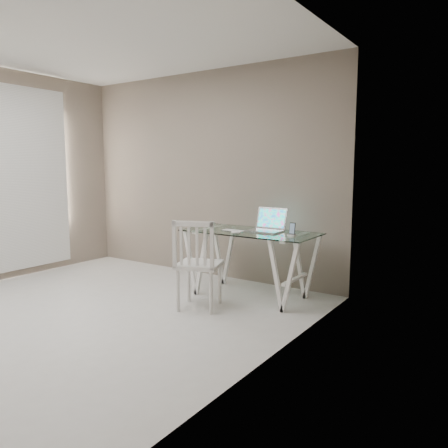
# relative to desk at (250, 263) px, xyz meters

# --- Properties ---
(room) EXTENTS (4.50, 4.52, 2.71)m
(room) POSITION_rel_desk_xyz_m (-1.12, -1.64, 1.33)
(room) COLOR beige
(room) RESTS_ON ground
(desk) EXTENTS (1.50, 0.70, 0.75)m
(desk) POSITION_rel_desk_xyz_m (0.00, 0.00, 0.00)
(desk) COLOR silver
(desk) RESTS_ON ground
(chair) EXTENTS (0.55, 0.55, 0.94)m
(chair) POSITION_rel_desk_xyz_m (-0.20, -0.71, 0.13)
(chair) COLOR silver
(chair) RESTS_ON ground
(laptop) EXTENTS (0.37, 0.33, 0.25)m
(laptop) POSITION_rel_desk_xyz_m (0.15, 0.13, 0.42)
(laptop) COLOR silver
(laptop) RESTS_ON desk
(keyboard) EXTENTS (0.27, 0.12, 0.01)m
(keyboard) POSITION_rel_desk_xyz_m (-0.17, -0.08, 0.37)
(keyboard) COLOR silver
(keyboard) RESTS_ON desk
(mouse) EXTENTS (0.11, 0.06, 0.03)m
(mouse) POSITION_rel_desk_xyz_m (-0.04, -0.24, 0.38)
(mouse) COLOR white
(mouse) RESTS_ON desk
(phone_dock) EXTENTS (0.07, 0.07, 0.14)m
(phone_dock) POSITION_rel_desk_xyz_m (0.53, -0.04, 0.40)
(phone_dock) COLOR white
(phone_dock) RESTS_ON desk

